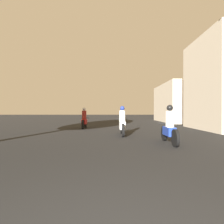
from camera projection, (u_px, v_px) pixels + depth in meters
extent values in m
cylinder|color=black|center=(164.00, 133.00, 7.53)|extent=(0.10, 0.64, 0.64)
cylinder|color=black|center=(175.00, 138.00, 6.21)|extent=(0.10, 0.64, 0.64)
cube|color=#1E389E|center=(169.00, 131.00, 6.87)|extent=(0.30, 0.81, 0.34)
cylinder|color=black|center=(165.00, 123.00, 7.30)|extent=(0.60, 0.04, 0.04)
cylinder|color=silver|center=(169.00, 119.00, 6.79)|extent=(0.32, 0.32, 0.62)
sphere|color=black|center=(169.00, 108.00, 6.79)|extent=(0.24, 0.24, 0.24)
cylinder|color=black|center=(121.00, 128.00, 10.01)|extent=(0.10, 0.65, 0.65)
cylinder|color=black|center=(123.00, 130.00, 8.59)|extent=(0.10, 0.65, 0.65)
cube|color=silver|center=(122.00, 125.00, 9.30)|extent=(0.30, 0.93, 0.41)
cylinder|color=black|center=(121.00, 119.00, 9.76)|extent=(0.60, 0.04, 0.04)
cylinder|color=silver|center=(122.00, 116.00, 9.20)|extent=(0.32, 0.32, 0.57)
sphere|color=navy|center=(122.00, 108.00, 9.20)|extent=(0.24, 0.24, 0.24)
cylinder|color=black|center=(85.00, 123.00, 13.52)|extent=(0.10, 0.66, 0.66)
cylinder|color=black|center=(82.00, 125.00, 12.27)|extent=(0.10, 0.66, 0.66)
cube|color=red|center=(84.00, 122.00, 12.89)|extent=(0.30, 0.93, 0.32)
cylinder|color=black|center=(85.00, 118.00, 13.30)|extent=(0.60, 0.04, 0.04)
cylinder|color=maroon|center=(84.00, 115.00, 12.80)|extent=(0.32, 0.32, 0.66)
sphere|color=silver|center=(84.00, 109.00, 12.79)|extent=(0.24, 0.24, 0.24)
cube|color=beige|center=(182.00, 103.00, 20.75)|extent=(4.95, 7.60, 4.43)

